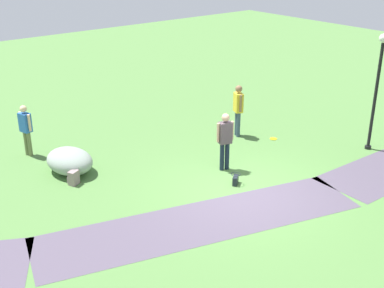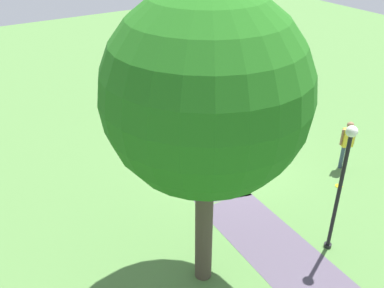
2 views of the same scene
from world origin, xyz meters
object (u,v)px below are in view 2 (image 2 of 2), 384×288
at_px(passerby_on_path, 347,141).
at_px(handbag_on_grass, 240,152).
at_px(woman_with_handbag, 267,130).
at_px(backpack_by_boulder, 242,101).
at_px(large_shade_tree, 206,95).
at_px(man_near_boulder, 285,74).
at_px(frisbee_on_grass, 339,186).
at_px(lamp_post, 342,177).
at_px(lawn_boulder, 259,97).

height_order(passerby_on_path, handbag_on_grass, passerby_on_path).
distance_m(woman_with_handbag, backpack_by_boulder, 4.38).
bearing_deg(large_shade_tree, handbag_on_grass, -46.32).
xyz_separation_m(man_near_boulder, passerby_on_path, (-6.17, 2.87, 0.10)).
bearing_deg(passerby_on_path, handbag_on_grass, 45.82).
bearing_deg(handbag_on_grass, passerby_on_path, -134.18).
bearing_deg(passerby_on_path, frisbee_on_grass, 126.64).
bearing_deg(large_shade_tree, lamp_post, -105.64).
relative_size(large_shade_tree, man_near_boulder, 4.29).
xyz_separation_m(lamp_post, backpack_by_boulder, (8.49, -3.64, -2.06)).
distance_m(lamp_post, passerby_on_path, 4.42).
relative_size(backpack_by_boulder, frisbee_on_grass, 1.70).
bearing_deg(lawn_boulder, handbag_on_grass, 132.23).
height_order(lawn_boulder, woman_with_handbag, woman_with_handbag).
bearing_deg(backpack_by_boulder, lawn_boulder, -109.96).
bearing_deg(lamp_post, woman_with_handbag, -20.64).
bearing_deg(lawn_boulder, backpack_by_boulder, 70.04).
xyz_separation_m(man_near_boulder, handbag_on_grass, (-3.66, 5.45, -0.79)).
distance_m(handbag_on_grass, backpack_by_boulder, 4.45).
bearing_deg(backpack_by_boulder, passerby_on_path, 178.12).
distance_m(lamp_post, backpack_by_boulder, 9.47).
bearing_deg(frisbee_on_grass, lamp_post, 125.77).
xyz_separation_m(lawn_boulder, handbag_on_grass, (-3.21, 3.53, -0.21)).
relative_size(woman_with_handbag, handbag_on_grass, 4.53).
height_order(man_near_boulder, backpack_by_boulder, man_near_boulder).
relative_size(man_near_boulder, passerby_on_path, 0.92).
relative_size(lamp_post, man_near_boulder, 2.26).
xyz_separation_m(large_shade_tree, frisbee_on_grass, (0.81, -5.84, -4.84)).
relative_size(man_near_boulder, handbag_on_grass, 4.26).
height_order(lamp_post, passerby_on_path, lamp_post).
relative_size(passerby_on_path, backpack_by_boulder, 4.43).
height_order(handbag_on_grass, frisbee_on_grass, handbag_on_grass).
bearing_deg(man_near_boulder, passerby_on_path, 155.08).
xyz_separation_m(lamp_post, passerby_on_path, (2.50, -3.44, -1.22)).
height_order(lamp_post, lawn_boulder, lamp_post).
distance_m(large_shade_tree, backpack_by_boulder, 11.31).
bearing_deg(man_near_boulder, handbag_on_grass, 123.91).
bearing_deg(lawn_boulder, passerby_on_path, 170.55).
bearing_deg(lawn_boulder, frisbee_on_grass, 163.25).
xyz_separation_m(large_shade_tree, lawn_boulder, (7.27, -7.79, -4.50)).
bearing_deg(large_shade_tree, woman_with_handbag, -54.42).
distance_m(lawn_boulder, man_near_boulder, 2.05).
height_order(lamp_post, handbag_on_grass, lamp_post).
xyz_separation_m(lawn_boulder, passerby_on_path, (-5.72, 0.95, 0.68)).
distance_m(lamp_post, handbag_on_grass, 5.51).
height_order(large_shade_tree, man_near_boulder, large_shade_tree).
bearing_deg(passerby_on_path, lawn_boulder, -9.45).
height_order(woman_with_handbag, handbag_on_grass, woman_with_handbag).
distance_m(woman_with_handbag, frisbee_on_grass, 3.11).
distance_m(lawn_boulder, backpack_by_boulder, 0.82).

